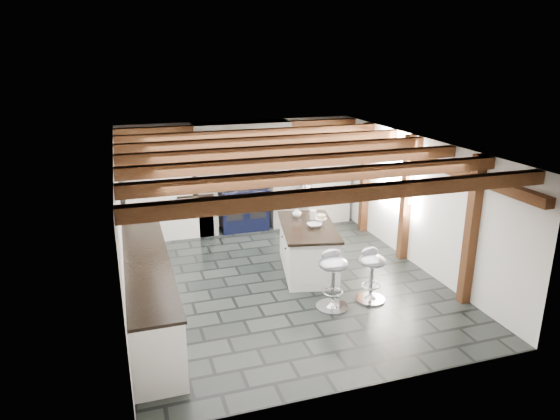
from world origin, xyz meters
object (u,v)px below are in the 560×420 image
object	(u,v)px
range_cooker	(243,208)
kitchen_island	(308,248)
bar_stool_near	(372,269)
bar_stool_far	(333,273)

from	to	relation	value
range_cooker	kitchen_island	world-z (taller)	kitchen_island
range_cooker	bar_stool_near	distance (m)	3.94
kitchen_island	bar_stool_near	world-z (taller)	kitchen_island
bar_stool_near	bar_stool_far	world-z (taller)	bar_stool_far
kitchen_island	bar_stool_far	xyz separation A→B (m)	(-0.12, -1.36, 0.13)
kitchen_island	bar_stool_far	distance (m)	1.37
bar_stool_far	bar_stool_near	bearing A→B (deg)	0.09
bar_stool_near	kitchen_island	bearing A→B (deg)	110.77
bar_stool_far	range_cooker	bearing A→B (deg)	92.57
range_cooker	bar_stool_far	distance (m)	3.86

